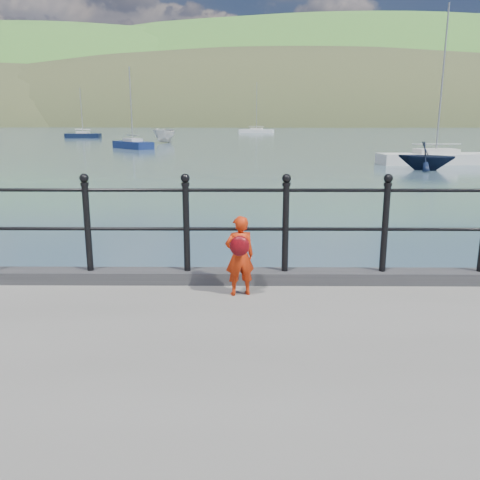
{
  "coord_description": "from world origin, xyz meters",
  "views": [
    {
      "loc": [
        0.1,
        -6.15,
        2.99
      ],
      "look_at": [
        0.05,
        -0.2,
        1.55
      ],
      "focal_mm": 38.0,
      "sensor_mm": 36.0,
      "label": 1
    }
  ],
  "objects_px": {
    "launch_navy": "(426,156)",
    "child": "(240,255)",
    "railing": "(236,217)",
    "sailboat_port": "(133,145)",
    "sailboat_near": "(435,159)",
    "sailboat_left": "(83,136)",
    "launch_white": "(164,136)",
    "sailboat_deep": "(256,131)"
  },
  "relations": [
    {
      "from": "launch_white",
      "to": "sailboat_deep",
      "type": "height_order",
      "value": "sailboat_deep"
    },
    {
      "from": "sailboat_port",
      "to": "sailboat_near",
      "type": "bearing_deg",
      "value": 13.61
    },
    {
      "from": "sailboat_near",
      "to": "sailboat_left",
      "type": "xyz_separation_m",
      "value": [
        -36.31,
        42.46,
        -0.0
      ]
    },
    {
      "from": "child",
      "to": "sailboat_near",
      "type": "distance_m",
      "value": 30.82
    },
    {
      "from": "launch_navy",
      "to": "sailboat_left",
      "type": "height_order",
      "value": "sailboat_left"
    },
    {
      "from": "sailboat_port",
      "to": "launch_white",
      "type": "bearing_deg",
      "value": 132.73
    },
    {
      "from": "railing",
      "to": "sailboat_near",
      "type": "bearing_deg",
      "value": 65.46
    },
    {
      "from": "sailboat_near",
      "to": "sailboat_left",
      "type": "relative_size",
      "value": 1.37
    },
    {
      "from": "railing",
      "to": "sailboat_port",
      "type": "xyz_separation_m",
      "value": [
        -10.88,
        44.67,
        -1.48
      ]
    },
    {
      "from": "sailboat_left",
      "to": "child",
      "type": "bearing_deg",
      "value": -70.8
    },
    {
      "from": "child",
      "to": "launch_white",
      "type": "xyz_separation_m",
      "value": [
        -9.57,
        56.57,
        -0.6
      ]
    },
    {
      "from": "child",
      "to": "sailboat_left",
      "type": "bearing_deg",
      "value": -86.78
    },
    {
      "from": "launch_navy",
      "to": "sailboat_left",
      "type": "distance_m",
      "value": 57.66
    },
    {
      "from": "sailboat_port",
      "to": "sailboat_deep",
      "type": "bearing_deg",
      "value": 124.77
    },
    {
      "from": "child",
      "to": "sailboat_near",
      "type": "relative_size",
      "value": 0.09
    },
    {
      "from": "launch_navy",
      "to": "child",
      "type": "bearing_deg",
      "value": -178.27
    },
    {
      "from": "sailboat_deep",
      "to": "sailboat_near",
      "type": "bearing_deg",
      "value": -66.26
    },
    {
      "from": "railing",
      "to": "sailboat_port",
      "type": "height_order",
      "value": "sailboat_port"
    },
    {
      "from": "launch_white",
      "to": "sailboat_near",
      "type": "height_order",
      "value": "sailboat_near"
    },
    {
      "from": "child",
      "to": "railing",
      "type": "bearing_deg",
      "value": -99.18
    },
    {
      "from": "launch_navy",
      "to": "sailboat_port",
      "type": "relative_size",
      "value": 0.4
    },
    {
      "from": "child",
      "to": "sailboat_port",
      "type": "height_order",
      "value": "sailboat_port"
    },
    {
      "from": "child",
      "to": "launch_white",
      "type": "distance_m",
      "value": 57.37
    },
    {
      "from": "launch_white",
      "to": "sailboat_left",
      "type": "distance_m",
      "value": 19.93
    },
    {
      "from": "railing",
      "to": "launch_white",
      "type": "height_order",
      "value": "railing"
    },
    {
      "from": "child",
      "to": "sailboat_near",
      "type": "bearing_deg",
      "value": -129.47
    },
    {
      "from": "sailboat_port",
      "to": "sailboat_deep",
      "type": "xyz_separation_m",
      "value": [
        13.36,
        50.81,
        0.0
      ]
    },
    {
      "from": "child",
      "to": "launch_white",
      "type": "bearing_deg",
      "value": -95.77
    },
    {
      "from": "child",
      "to": "sailboat_near",
      "type": "height_order",
      "value": "sailboat_near"
    },
    {
      "from": "railing",
      "to": "sailboat_left",
      "type": "distance_m",
      "value": 74.02
    },
    {
      "from": "launch_navy",
      "to": "sailboat_near",
      "type": "relative_size",
      "value": 0.31
    },
    {
      "from": "launch_white",
      "to": "sailboat_port",
      "type": "distance_m",
      "value": 11.53
    },
    {
      "from": "railing",
      "to": "sailboat_near",
      "type": "relative_size",
      "value": 1.8
    },
    {
      "from": "launch_white",
      "to": "sailboat_left",
      "type": "xyz_separation_m",
      "value": [
        -14.17,
        14.0,
        -0.53
      ]
    },
    {
      "from": "child",
      "to": "launch_navy",
      "type": "xyz_separation_m",
      "value": [
        10.61,
        24.25,
        -0.65
      ]
    },
    {
      "from": "railing",
      "to": "launch_navy",
      "type": "xyz_separation_m",
      "value": [
        10.66,
        23.79,
        -1.0
      ]
    },
    {
      "from": "sailboat_near",
      "to": "sailboat_deep",
      "type": "relative_size",
      "value": 1.03
    },
    {
      "from": "railing",
      "to": "sailboat_near",
      "type": "height_order",
      "value": "sailboat_near"
    },
    {
      "from": "launch_navy",
      "to": "railing",
      "type": "bearing_deg",
      "value": -178.77
    },
    {
      "from": "railing",
      "to": "child",
      "type": "relative_size",
      "value": 19.6
    },
    {
      "from": "railing",
      "to": "child",
      "type": "height_order",
      "value": "railing"
    },
    {
      "from": "railing",
      "to": "sailboat_deep",
      "type": "height_order",
      "value": "sailboat_deep"
    }
  ]
}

